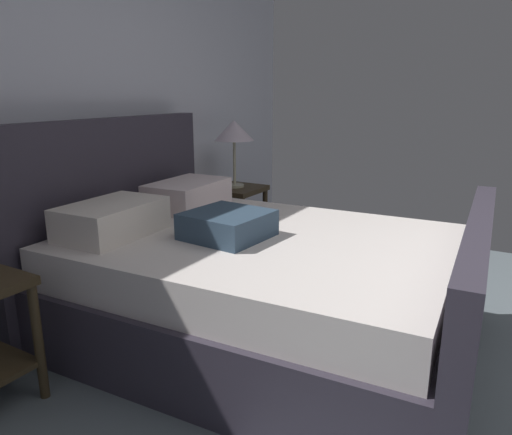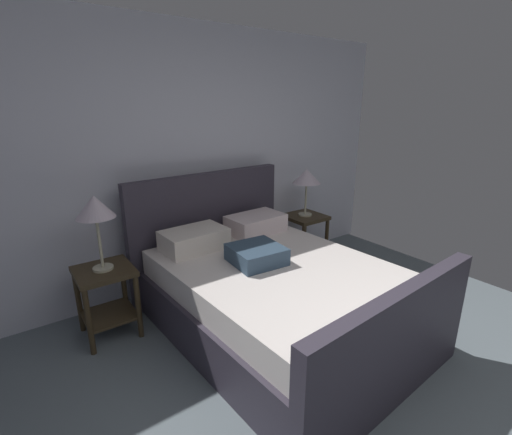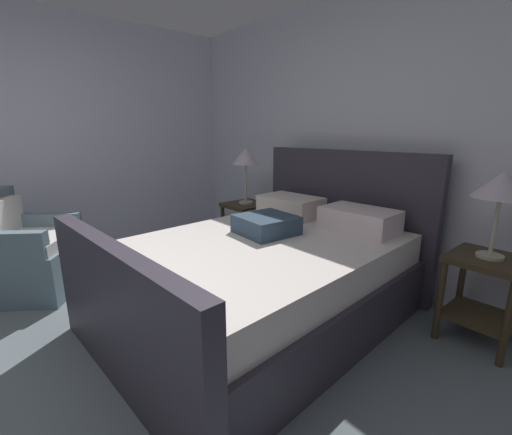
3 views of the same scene
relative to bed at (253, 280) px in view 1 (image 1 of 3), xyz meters
The scene contains 4 objects.
wall_back 1.59m from the bed, 91.83° to the left, with size 5.02×0.12×2.62m, color silver.
bed is the anchor object (origin of this frame).
nightstand_right 1.46m from the bed, 36.65° to the left, with size 0.44×0.44×0.60m.
table_lamp_right 1.62m from the bed, 36.65° to the left, with size 0.33×0.33×0.55m.
Camera 1 is at (-2.10, 0.31, 1.38)m, focal length 33.20 mm.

